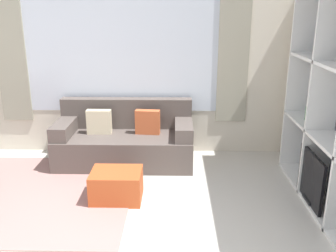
# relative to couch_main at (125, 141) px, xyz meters

# --- Properties ---
(wall_back) EXTENTS (6.41, 0.11, 2.70)m
(wall_back) POSITION_rel_couch_main_xyz_m (-0.06, 0.46, 1.04)
(wall_back) COLOR beige
(wall_back) RESTS_ON ground_plane
(area_rug) EXTENTS (2.18, 2.20, 0.01)m
(area_rug) POSITION_rel_couch_main_xyz_m (-0.89, -1.02, -0.31)
(area_rug) COLOR gray
(area_rug) RESTS_ON ground_plane
(couch_main) EXTENTS (1.90, 0.84, 0.87)m
(couch_main) POSITION_rel_couch_main_xyz_m (0.00, 0.00, 0.00)
(couch_main) COLOR #564C47
(couch_main) RESTS_ON ground_plane
(ottoman) EXTENTS (0.58, 0.45, 0.35)m
(ottoman) POSITION_rel_couch_main_xyz_m (0.04, -1.11, -0.15)
(ottoman) COLOR #B74C23
(ottoman) RESTS_ON ground_plane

